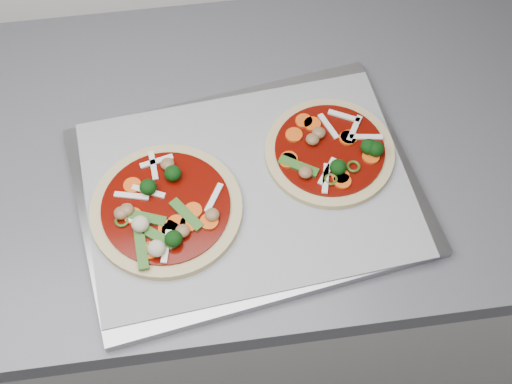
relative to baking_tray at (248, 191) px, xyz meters
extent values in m
cube|color=gray|center=(0.00, 0.00, 0.00)|extent=(0.52, 0.42, 0.02)
cube|color=#939397|center=(0.00, 0.00, 0.01)|extent=(0.48, 0.37, 0.00)
cylinder|color=#CEB87A|center=(-0.12, -0.02, 0.02)|extent=(0.26, 0.26, 0.01)
cylinder|color=#620B00|center=(-0.12, -0.02, 0.02)|extent=(0.22, 0.22, 0.00)
torus|color=#334712|center=(-0.13, -0.09, 0.03)|extent=(0.03, 0.03, 0.00)
ellipsoid|color=beige|center=(-0.15, -0.05, 0.03)|extent=(0.03, 0.03, 0.02)
cube|color=white|center=(-0.16, 0.00, 0.03)|extent=(0.05, 0.02, 0.00)
cube|color=white|center=(-0.12, -0.09, 0.03)|extent=(0.02, 0.05, 0.00)
cylinder|color=orange|center=(-0.11, -0.06, 0.03)|extent=(0.03, 0.03, 0.00)
cylinder|color=orange|center=(-0.08, -0.04, 0.03)|extent=(0.03, 0.03, 0.00)
ellipsoid|color=#0A350A|center=(-0.10, 0.02, 0.03)|extent=(0.03, 0.03, 0.02)
ellipsoid|color=brown|center=(-0.11, -0.08, 0.03)|extent=(0.03, 0.03, 0.01)
cube|color=white|center=(-0.05, -0.02, 0.03)|extent=(0.03, 0.05, 0.00)
ellipsoid|color=brown|center=(-0.11, 0.04, 0.03)|extent=(0.03, 0.03, 0.01)
ellipsoid|color=beige|center=(-0.13, -0.09, 0.03)|extent=(0.03, 0.03, 0.02)
cube|color=white|center=(-0.16, -0.05, 0.03)|extent=(0.04, 0.04, 0.00)
ellipsoid|color=brown|center=(-0.18, -0.03, 0.03)|extent=(0.02, 0.02, 0.01)
cube|color=white|center=(-0.13, 0.04, 0.03)|extent=(0.01, 0.05, 0.00)
cube|color=#376322|center=(-0.15, -0.09, 0.03)|extent=(0.02, 0.06, 0.00)
ellipsoid|color=brown|center=(-0.10, -0.07, 0.03)|extent=(0.02, 0.02, 0.01)
cube|color=#376322|center=(-0.14, -0.04, 0.03)|extent=(0.06, 0.03, 0.00)
cube|color=#376322|center=(-0.13, -0.07, 0.03)|extent=(0.05, 0.05, 0.00)
cylinder|color=orange|center=(-0.06, -0.06, 0.03)|extent=(0.03, 0.03, 0.00)
ellipsoid|color=#0A350A|center=(-0.11, -0.08, 0.03)|extent=(0.03, 0.03, 0.02)
cylinder|color=orange|center=(-0.09, -0.06, 0.03)|extent=(0.03, 0.03, 0.00)
cylinder|color=orange|center=(-0.16, -0.03, 0.03)|extent=(0.03, 0.03, 0.00)
cylinder|color=orange|center=(-0.12, -0.06, 0.03)|extent=(0.03, 0.03, 0.00)
cube|color=white|center=(-0.14, 0.00, 0.03)|extent=(0.05, 0.03, 0.00)
cylinder|color=orange|center=(-0.10, -0.05, 0.03)|extent=(0.03, 0.03, 0.00)
ellipsoid|color=brown|center=(-0.05, -0.05, 0.03)|extent=(0.03, 0.03, 0.01)
ellipsoid|color=brown|center=(-0.17, -0.03, 0.03)|extent=(0.03, 0.03, 0.01)
torus|color=#334712|center=(-0.18, -0.04, 0.03)|extent=(0.03, 0.03, 0.00)
cylinder|color=orange|center=(-0.16, 0.01, 0.03)|extent=(0.03, 0.03, 0.00)
cube|color=#376322|center=(-0.09, -0.04, 0.03)|extent=(0.04, 0.06, 0.00)
torus|color=#334712|center=(-0.14, -0.09, 0.03)|extent=(0.03, 0.03, 0.00)
cube|color=white|center=(-0.12, 0.05, 0.03)|extent=(0.05, 0.02, 0.00)
ellipsoid|color=#0A350A|center=(-0.14, 0.00, 0.03)|extent=(0.03, 0.03, 0.02)
cylinder|color=orange|center=(-0.14, -0.09, 0.03)|extent=(0.04, 0.04, 0.00)
cylinder|color=#CEB87A|center=(0.12, 0.04, 0.01)|extent=(0.23, 0.23, 0.01)
cylinder|color=#620B00|center=(0.12, 0.04, 0.02)|extent=(0.20, 0.20, 0.00)
cylinder|color=orange|center=(0.15, 0.05, 0.03)|extent=(0.04, 0.04, 0.00)
cylinder|color=orange|center=(0.06, 0.03, 0.03)|extent=(0.03, 0.03, 0.00)
cylinder|color=orange|center=(0.13, -0.02, 0.03)|extent=(0.04, 0.04, 0.00)
cube|color=white|center=(0.11, 0.00, 0.03)|extent=(0.03, 0.04, 0.00)
cube|color=white|center=(0.16, 0.09, 0.03)|extent=(0.05, 0.03, 0.00)
cube|color=white|center=(0.18, 0.05, 0.03)|extent=(0.05, 0.01, 0.00)
cube|color=white|center=(0.13, 0.08, 0.03)|extent=(0.02, 0.05, 0.00)
ellipsoid|color=brown|center=(0.10, 0.05, 0.03)|extent=(0.02, 0.02, 0.01)
torus|color=#334712|center=(0.15, 0.00, 0.03)|extent=(0.02, 0.02, 0.00)
cylinder|color=orange|center=(0.06, 0.03, 0.03)|extent=(0.03, 0.03, 0.00)
cube|color=white|center=(0.11, -0.01, 0.03)|extent=(0.02, 0.05, 0.00)
cube|color=white|center=(0.17, 0.07, 0.03)|extent=(0.03, 0.05, 0.00)
cylinder|color=orange|center=(0.15, 0.05, 0.03)|extent=(0.03, 0.03, 0.00)
cylinder|color=orange|center=(0.10, 0.09, 0.03)|extent=(0.03, 0.03, 0.00)
cylinder|color=orange|center=(0.08, 0.07, 0.03)|extent=(0.03, 0.03, 0.00)
ellipsoid|color=#0A350A|center=(0.19, 0.02, 0.03)|extent=(0.03, 0.03, 0.02)
ellipsoid|color=#0A350A|center=(0.13, 0.00, 0.03)|extent=(0.03, 0.03, 0.02)
cylinder|color=orange|center=(0.13, -0.01, 0.03)|extent=(0.03, 0.03, 0.00)
cylinder|color=orange|center=(0.18, 0.02, 0.03)|extent=(0.03, 0.03, 0.00)
ellipsoid|color=brown|center=(0.11, 0.07, 0.03)|extent=(0.02, 0.02, 0.01)
cube|color=#376322|center=(0.07, 0.01, 0.03)|extent=(0.06, 0.04, 0.00)
ellipsoid|color=#0A350A|center=(0.18, 0.03, 0.03)|extent=(0.03, 0.03, 0.02)
cylinder|color=orange|center=(0.11, 0.08, 0.03)|extent=(0.03, 0.03, 0.00)
ellipsoid|color=brown|center=(0.08, 0.00, 0.03)|extent=(0.03, 0.03, 0.01)
torus|color=#334712|center=(0.12, -0.01, 0.03)|extent=(0.02, 0.02, 0.00)
camera|label=1|loc=(-0.06, -0.52, 0.87)|focal=50.00mm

